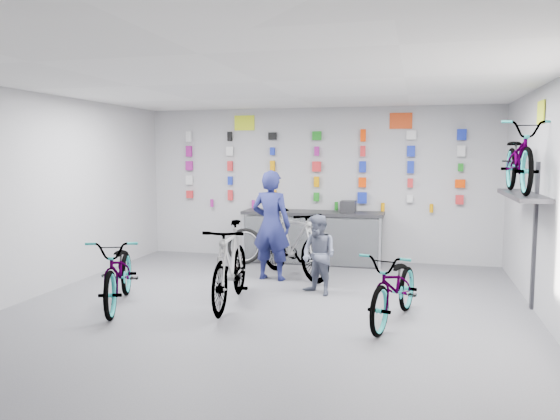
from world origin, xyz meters
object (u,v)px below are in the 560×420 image
(bike_center, at_px, (230,264))
(clerk, at_px, (271,225))
(bike_service, at_px, (293,243))
(counter, at_px, (313,238))
(customer, at_px, (319,255))
(bike_left, at_px, (120,271))
(bike_right, at_px, (395,286))

(bike_center, xyz_separation_m, clerk, (0.14, 1.65, 0.34))
(bike_center, bearing_deg, bike_service, 70.59)
(counter, xyz_separation_m, clerk, (-0.41, -1.53, 0.43))
(counter, xyz_separation_m, bike_center, (-0.56, -3.18, 0.09))
(bike_service, bearing_deg, customer, -107.40)
(bike_left, xyz_separation_m, clerk, (1.61, 2.08, 0.42))
(counter, height_order, customer, customer)
(bike_right, xyz_separation_m, bike_service, (-1.79, 2.17, 0.12))
(counter, bearing_deg, bike_right, -63.67)
(bike_left, relative_size, clerk, 1.02)
(clerk, distance_m, customer, 1.25)
(bike_center, relative_size, customer, 1.61)
(bike_service, bearing_deg, counter, 37.22)
(bike_service, relative_size, customer, 1.63)
(clerk, relative_size, customer, 1.53)
(bike_service, bearing_deg, bike_center, -151.74)
(bike_center, distance_m, bike_right, 2.27)
(bike_right, bearing_deg, clerk, 151.83)
(bike_service, relative_size, clerk, 1.07)
(bike_left, relative_size, bike_service, 0.96)
(bike_center, relative_size, clerk, 1.05)
(bike_right, distance_m, customer, 1.63)
(customer, bearing_deg, bike_center, -108.84)
(bike_center, xyz_separation_m, customer, (1.09, 0.89, 0.02))
(bike_right, bearing_deg, bike_center, -172.38)
(counter, xyz_separation_m, customer, (0.53, -2.29, 0.11))
(counter, bearing_deg, clerk, -105.12)
(counter, bearing_deg, bike_center, -99.93)
(customer, bearing_deg, clerk, 172.79)
(bike_right, relative_size, customer, 1.47)
(bike_service, bearing_deg, clerk, 173.02)
(clerk, xyz_separation_m, customer, (0.94, -0.77, -0.32))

